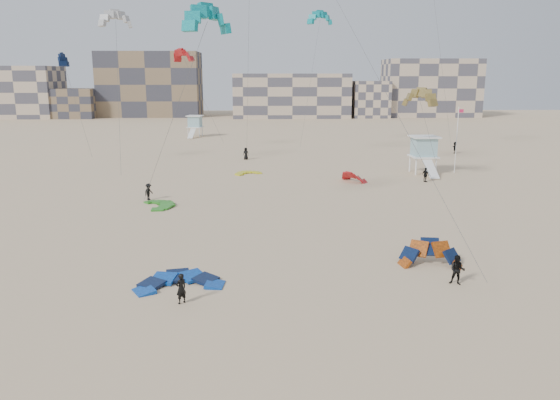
{
  "coord_description": "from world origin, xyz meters",
  "views": [
    {
      "loc": [
        2.9,
        -26.2,
        11.48
      ],
      "look_at": [
        3.72,
        6.0,
        4.12
      ],
      "focal_mm": 35.0,
      "sensor_mm": 36.0,
      "label": 1
    }
  ],
  "objects_px": {
    "kite_ground_blue": "(179,286)",
    "lifeguard_tower_near": "(423,155)",
    "kite_ground_orange": "(430,265)",
    "kitesurfer_main": "(181,288)"
  },
  "relations": [
    {
      "from": "kitesurfer_main",
      "to": "kite_ground_orange",
      "type": "bearing_deg",
      "value": 157.41
    },
    {
      "from": "kite_ground_blue",
      "to": "lifeguard_tower_near",
      "type": "relative_size",
      "value": 0.75
    },
    {
      "from": "kite_ground_orange",
      "to": "kitesurfer_main",
      "type": "bearing_deg",
      "value": -151.44
    },
    {
      "from": "kitesurfer_main",
      "to": "lifeguard_tower_near",
      "type": "xyz_separation_m",
      "value": [
        23.22,
        37.87,
        1.41
      ]
    },
    {
      "from": "kite_ground_blue",
      "to": "lifeguard_tower_near",
      "type": "bearing_deg",
      "value": 43.64
    },
    {
      "from": "kite_ground_orange",
      "to": "lifeguard_tower_near",
      "type": "relative_size",
      "value": 0.62
    },
    {
      "from": "kite_ground_blue",
      "to": "kitesurfer_main",
      "type": "distance_m",
      "value": 2.61
    },
    {
      "from": "kite_ground_blue",
      "to": "lifeguard_tower_near",
      "type": "height_order",
      "value": "lifeguard_tower_near"
    },
    {
      "from": "kite_ground_orange",
      "to": "lifeguard_tower_near",
      "type": "height_order",
      "value": "lifeguard_tower_near"
    },
    {
      "from": "kite_ground_orange",
      "to": "kitesurfer_main",
      "type": "relative_size",
      "value": 2.34
    }
  ]
}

